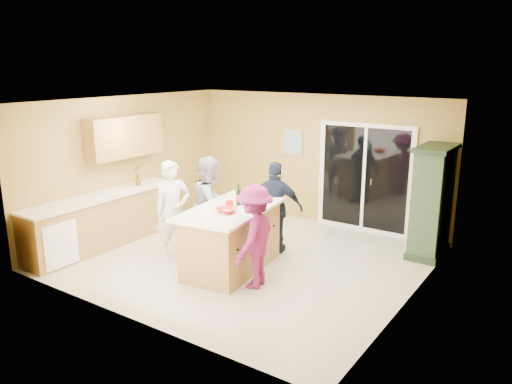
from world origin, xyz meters
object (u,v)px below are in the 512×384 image
Objects in this scene: woman_white at (173,210)px; woman_magenta at (254,237)px; woman_navy at (276,208)px; kitchen_island at (232,240)px; woman_grey at (211,205)px; green_hutch at (432,203)px.

woman_white is 1.75m from woman_magenta.
woman_navy is (1.27, 1.17, -0.03)m from woman_white.
kitchen_island is 1.21× the size of woman_grey.
kitchen_island is 3.41m from green_hutch.
kitchen_island is 1.23× the size of woman_white.
woman_white is at bearing 122.59° from woman_grey.
kitchen_island is 1.08× the size of green_hutch.
woman_grey reaches higher than woman_white.
woman_grey is (0.35, 0.55, 0.01)m from woman_white.
woman_white reaches higher than woman_magenta.
woman_grey is (-0.74, 0.40, 0.36)m from kitchen_island.
green_hutch is at bearing -82.77° from woman_grey.
woman_navy reaches higher than woman_magenta.
woman_grey is 1.57m from woman_magenta.
woman_grey reaches higher than woman_navy.
green_hutch is at bearing 37.53° from kitchen_island.
woman_magenta is at bearing -142.21° from woman_grey.
woman_grey reaches higher than kitchen_island.
kitchen_island is 1.16m from woman_white.
kitchen_island is 0.91m from woman_grey.
kitchen_island is 0.78m from woman_magenta.
woman_navy is at bearing -148.78° from green_hutch.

